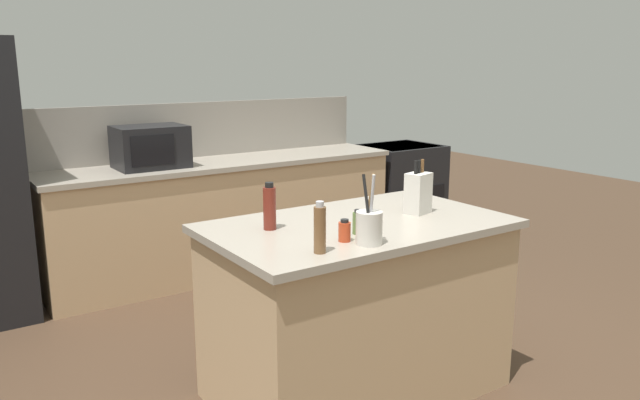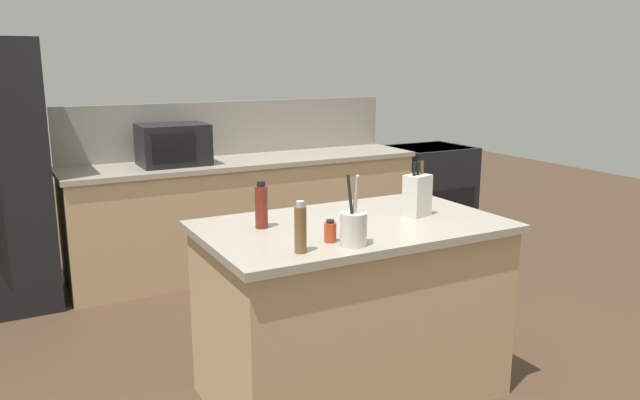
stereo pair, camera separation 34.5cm
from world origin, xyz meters
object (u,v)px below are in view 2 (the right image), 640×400
object	(u,v)px
range_oven	(428,192)
knife_block	(417,195)
vinegar_bottle	(261,206)
pepper_grinder	(300,229)
spice_jar_paprika	(330,232)
microwave	(173,145)
utensil_crock	(354,227)
spice_jar_oregano	(347,223)

from	to	relation	value
range_oven	knife_block	size ratio (longest dim) A/B	3.17
knife_block	vinegar_bottle	world-z (taller)	knife_block
pepper_grinder	spice_jar_paprika	distance (m)	0.22
microwave	vinegar_bottle	bearing A→B (deg)	-93.60
range_oven	utensil_crock	size ratio (longest dim) A/B	2.87
microwave	spice_jar_oregano	world-z (taller)	microwave
spice_jar_oregano	pepper_grinder	world-z (taller)	pepper_grinder
microwave	spice_jar_oregano	bearing A→B (deg)	-85.77
range_oven	spice_jar_paprika	bearing A→B (deg)	-135.41
spice_jar_oregano	spice_jar_paprika	xyz separation A→B (m)	(-0.13, -0.07, -0.01)
pepper_grinder	spice_jar_paprika	bearing A→B (deg)	23.24
pepper_grinder	range_oven	bearing A→B (deg)	43.41
knife_block	vinegar_bottle	xyz separation A→B (m)	(-0.82, 0.16, -0.00)
microwave	pepper_grinder	distance (m)	2.52
utensil_crock	pepper_grinder	xyz separation A→B (m)	(-0.26, 0.02, 0.02)
range_oven	spice_jar_paprika	size ratio (longest dim) A/B	8.88
pepper_grinder	spice_jar_paprika	size ratio (longest dim) A/B	2.19
range_oven	microwave	distance (m)	2.60
spice_jar_paprika	pepper_grinder	bearing A→B (deg)	-156.76
vinegar_bottle	spice_jar_paprika	distance (m)	0.42
knife_block	spice_jar_oregano	size ratio (longest dim) A/B	2.45
range_oven	spice_jar_oregano	world-z (taller)	spice_jar_oregano
spice_jar_oregano	pepper_grinder	distance (m)	0.35
range_oven	spice_jar_paprika	xyz separation A→B (m)	(-2.47, -2.44, 0.52)
spice_jar_oregano	spice_jar_paprika	distance (m)	0.14
utensil_crock	spice_jar_oregano	size ratio (longest dim) A/B	2.70
utensil_crock	spice_jar_paprika	size ratio (longest dim) A/B	3.09
utensil_crock	spice_jar_paprika	world-z (taller)	utensil_crock
microwave	pepper_grinder	bearing A→B (deg)	-93.21
vinegar_bottle	spice_jar_paprika	xyz separation A→B (m)	(0.18, -0.37, -0.06)
pepper_grinder	microwave	bearing A→B (deg)	86.79
utensil_crock	spice_jar_oregano	xyz separation A→B (m)	(0.06, 0.16, -0.03)
utensil_crock	vinegar_bottle	bearing A→B (deg)	117.62
range_oven	microwave	bearing A→B (deg)	180.00
range_oven	utensil_crock	world-z (taller)	utensil_crock
microwave	utensil_crock	distance (m)	2.54
microwave	knife_block	world-z (taller)	microwave
microwave	pepper_grinder	size ratio (longest dim) A/B	2.31
utensil_crock	pepper_grinder	distance (m)	0.26
knife_block	range_oven	bearing A→B (deg)	35.67
vinegar_bottle	spice_jar_paprika	size ratio (longest dim) A/B	2.25
spice_jar_oregano	vinegar_bottle	bearing A→B (deg)	135.15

